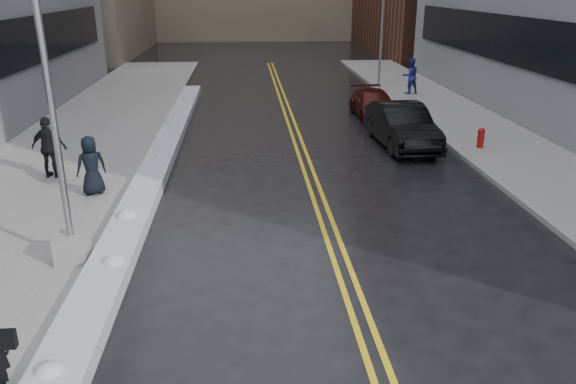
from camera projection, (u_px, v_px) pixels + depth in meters
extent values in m
plane|color=black|center=(225.00, 310.00, 10.56)|extent=(160.00, 160.00, 0.00)
cube|color=gray|center=(67.00, 158.00, 19.46)|extent=(5.50, 50.00, 0.15)
cube|color=gray|center=(506.00, 149.00, 20.60)|extent=(4.00, 50.00, 0.15)
cube|color=gold|center=(299.00, 155.00, 20.07)|extent=(0.12, 50.00, 0.01)
cube|color=gold|center=(307.00, 155.00, 20.09)|extent=(0.12, 50.00, 0.01)
cube|color=#BABDC4|center=(154.00, 172.00, 17.79)|extent=(0.90, 30.00, 0.34)
cube|color=gray|center=(72.00, 248.00, 12.03)|extent=(0.65, 0.65, 0.60)
cylinder|color=gray|center=(46.00, 68.00, 10.70)|extent=(0.14, 0.14, 7.00)
cylinder|color=maroon|center=(481.00, 139.00, 20.40)|extent=(0.24, 0.24, 0.60)
sphere|color=maroon|center=(482.00, 131.00, 20.29)|extent=(0.26, 0.26, 0.26)
cylinder|color=maroon|center=(481.00, 138.00, 20.38)|extent=(0.25, 0.10, 0.10)
cylinder|color=gray|center=(381.00, 41.00, 32.68)|extent=(0.14, 0.14, 5.00)
imported|color=black|center=(91.00, 166.00, 15.69)|extent=(0.97, 0.85, 1.68)
imported|color=black|center=(49.00, 148.00, 17.04)|extent=(1.17, 0.66, 1.88)
imported|color=navy|center=(410.00, 76.00, 30.23)|extent=(1.05, 0.90, 1.89)
imported|color=black|center=(402.00, 126.00, 20.94)|extent=(1.91, 4.88, 1.58)
imported|color=#3C0B09|center=(374.00, 104.00, 25.50)|extent=(1.77, 4.24, 1.22)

